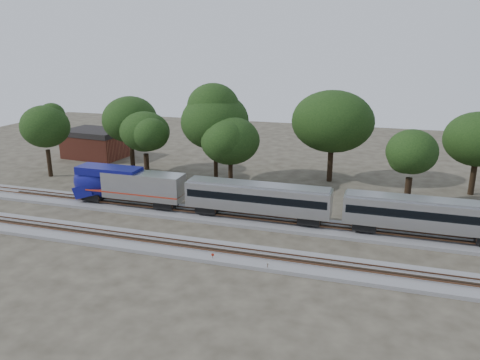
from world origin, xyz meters
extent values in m
plane|color=#383328|center=(0.00, 0.00, 0.00)|extent=(160.00, 160.00, 0.00)
cube|color=slate|center=(0.00, 6.00, 0.20)|extent=(160.00, 5.00, 0.40)
cube|color=brown|center=(0.00, 5.28, 0.66)|extent=(160.00, 0.08, 0.15)
cube|color=brown|center=(0.00, 6.72, 0.66)|extent=(160.00, 0.08, 0.15)
cube|color=slate|center=(0.00, -4.00, 0.20)|extent=(160.00, 5.00, 0.40)
cube|color=brown|center=(0.00, -4.72, 0.66)|extent=(160.00, 0.08, 0.15)
cube|color=brown|center=(0.00, -3.28, 0.66)|extent=(160.00, 0.08, 0.15)
cube|color=#ACAEB3|center=(-12.75, 6.00, 3.37)|extent=(10.96, 3.10, 3.41)
ellipsoid|color=navy|center=(-20.61, 6.00, 3.11)|extent=(5.58, 3.22, 4.75)
cube|color=navy|center=(-17.82, 6.00, 4.97)|extent=(8.79, 3.04, 1.03)
cube|color=black|center=(-20.09, 6.00, 4.14)|extent=(0.46, 2.38, 1.35)
cube|color=maroon|center=(-13.99, 6.00, 2.49)|extent=(13.44, 3.14, 0.19)
cube|color=black|center=(-20.45, 6.00, 1.20)|extent=(2.69, 2.27, 0.93)
cube|color=black|center=(-9.60, 6.00, 1.20)|extent=(2.69, 2.27, 0.93)
cube|color=#ACAEB3|center=(2.83, 6.00, 3.21)|extent=(17.98, 3.10, 3.10)
cube|color=black|center=(2.83, 6.00, 3.52)|extent=(17.36, 3.15, 0.93)
cube|color=gray|center=(2.83, 6.00, 4.81)|extent=(17.57, 2.48, 0.36)
cube|color=black|center=(-3.69, 6.00, 1.20)|extent=(2.69, 2.27, 0.93)
cube|color=black|center=(9.34, 6.00, 1.20)|extent=(2.69, 2.27, 0.93)
cube|color=#ACAEB3|center=(22.23, 6.00, 3.21)|extent=(17.98, 3.10, 3.10)
cube|color=black|center=(22.23, 6.00, 3.52)|extent=(17.36, 3.15, 0.93)
cube|color=gray|center=(22.23, 6.00, 4.81)|extent=(17.57, 2.48, 0.36)
cube|color=black|center=(15.72, 6.00, 1.20)|extent=(2.69, 2.27, 0.93)
cylinder|color=#512D19|center=(1.37, -5.92, 0.41)|extent=(0.06, 0.06, 0.83)
cylinder|color=red|center=(1.37, -5.92, 0.78)|extent=(0.29, 0.13, 0.29)
cylinder|color=#512D19|center=(7.19, -6.25, 0.42)|extent=(0.06, 0.06, 0.83)
cylinder|color=silver|center=(7.19, -6.25, 0.79)|extent=(0.29, 0.12, 0.30)
cube|color=#512D19|center=(7.67, -5.80, 0.15)|extent=(0.51, 0.31, 0.30)
cube|color=brown|center=(-36.05, 29.80, 2.20)|extent=(11.71, 8.76, 4.40)
cube|color=black|center=(-36.05, 29.80, 4.89)|extent=(11.93, 8.98, 0.99)
cylinder|color=black|center=(-35.56, 15.79, 2.26)|extent=(0.70, 0.70, 4.51)
ellipsoid|color=black|center=(-35.56, 15.79, 8.38)|extent=(8.51, 8.51, 7.23)
cylinder|color=black|center=(-23.70, 22.20, 2.46)|extent=(0.70, 0.70, 4.93)
ellipsoid|color=black|center=(-23.70, 22.20, 9.15)|extent=(9.29, 9.29, 7.90)
cylinder|color=black|center=(-19.27, 18.96, 2.12)|extent=(0.70, 0.70, 4.24)
ellipsoid|color=black|center=(-19.27, 18.96, 7.88)|extent=(8.00, 8.00, 6.80)
cylinder|color=black|center=(-8.10, 21.03, 2.63)|extent=(0.70, 0.70, 5.26)
ellipsoid|color=black|center=(-8.10, 21.03, 9.77)|extent=(9.92, 9.92, 8.43)
cylinder|color=black|center=(-4.61, 17.92, 2.03)|extent=(0.70, 0.70, 4.06)
ellipsoid|color=black|center=(-4.61, 17.92, 7.54)|extent=(7.66, 7.66, 6.51)
cylinder|color=black|center=(9.23, 26.72, 2.60)|extent=(0.70, 0.70, 5.21)
ellipsoid|color=black|center=(9.23, 26.72, 9.67)|extent=(9.82, 9.82, 8.35)
cylinder|color=black|center=(20.72, 17.28, 2.08)|extent=(0.70, 0.70, 4.15)
ellipsoid|color=black|center=(20.72, 17.28, 7.71)|extent=(7.83, 7.83, 6.66)
cylinder|color=black|center=(29.94, 25.96, 2.22)|extent=(0.70, 0.70, 4.45)
ellipsoid|color=black|center=(29.94, 25.96, 8.26)|extent=(8.39, 8.39, 7.13)
camera|label=1|loc=(16.87, -46.51, 21.56)|focal=35.00mm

